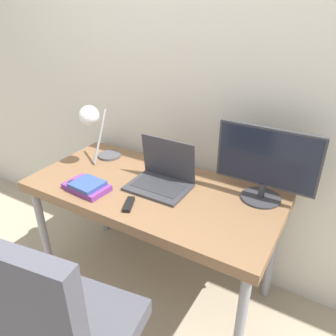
% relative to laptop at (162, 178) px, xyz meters
% --- Properties ---
extents(ground_plane, '(12.00, 12.00, 0.00)m').
position_rel_laptop_xyz_m(ground_plane, '(-0.03, -0.41, -0.83)').
color(ground_plane, tan).
extents(wall_back, '(8.00, 0.05, 2.60)m').
position_rel_laptop_xyz_m(wall_back, '(-0.03, 0.38, 0.47)').
color(wall_back, beige).
rests_on(wall_back, ground_plane).
extents(desk, '(1.48, 0.72, 0.78)m').
position_rel_laptop_xyz_m(desk, '(-0.03, -0.05, -0.12)').
color(desk, brown).
rests_on(desk, ground_plane).
extents(laptop, '(0.35, 0.26, 0.27)m').
position_rel_laptop_xyz_m(laptop, '(0.00, 0.00, 0.00)').
color(laptop, '#38383D').
rests_on(laptop, desk).
extents(monitor, '(0.54, 0.22, 0.41)m').
position_rel_laptop_xyz_m(monitor, '(0.54, 0.16, 0.16)').
color(monitor, '#333338').
rests_on(monitor, desk).
extents(desk_lamp, '(0.16, 0.29, 0.41)m').
position_rel_laptop_xyz_m(desk_lamp, '(-0.52, 0.03, 0.23)').
color(desk_lamp, '#4C4C51').
rests_on(desk_lamp, desk).
extents(office_chair, '(0.55, 0.56, 1.12)m').
position_rel_laptop_xyz_m(office_chair, '(0.10, -0.92, -0.22)').
color(office_chair, black).
rests_on(office_chair, ground_plane).
extents(book_stack, '(0.27, 0.18, 0.06)m').
position_rel_laptop_xyz_m(book_stack, '(-0.35, -0.26, -0.03)').
color(book_stack, '#753384').
rests_on(book_stack, desk).
extents(tv_remote, '(0.09, 0.14, 0.02)m').
position_rel_laptop_xyz_m(tv_remote, '(-0.04, -0.27, -0.05)').
color(tv_remote, black).
rests_on(tv_remote, desk).
extents(game_controller, '(0.15, 0.11, 0.04)m').
position_rel_laptop_xyz_m(game_controller, '(-0.41, -0.28, -0.04)').
color(game_controller, black).
rests_on(game_controller, desk).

